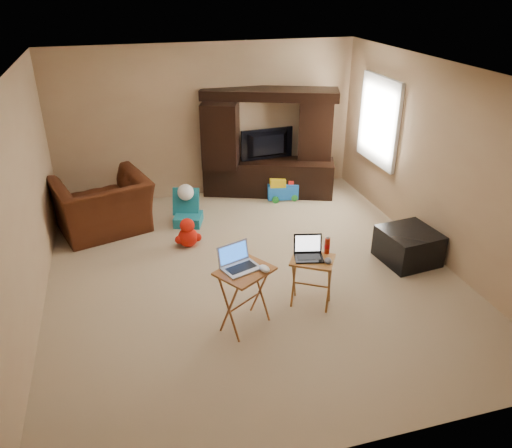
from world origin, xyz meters
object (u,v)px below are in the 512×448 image
object	(u,v)px
child_rocker	(188,208)
plush_toy	(188,232)
entertainment_center	(269,143)
mouse_left	(264,269)
recliner	(103,206)
push_toy	(282,188)
ottoman	(408,246)
water_bottle	(327,246)
television	(269,145)
tray_table_right	(311,282)
tray_table_left	(245,299)
laptop_left	(241,259)
laptop_right	(309,249)
mouse_right	(328,261)

from	to	relation	value
child_rocker	plush_toy	size ratio (longest dim) A/B	1.25
entertainment_center	mouse_left	distance (m)	3.70
recliner	mouse_left	world-z (taller)	recliner
push_toy	ottoman	xyz separation A→B (m)	(0.95, -2.39, 0.02)
push_toy	entertainment_center	bearing A→B (deg)	127.92
push_toy	water_bottle	xyz separation A→B (m)	(-0.44, -2.89, 0.50)
television	child_rocker	xyz separation A→B (m)	(-1.53, -0.83, -0.59)
child_rocker	plush_toy	xyz separation A→B (m)	(-0.11, -0.69, -0.05)
recliner	tray_table_right	distance (m)	3.40
ottoman	tray_table_left	size ratio (longest dim) A/B	0.96
push_toy	tray_table_left	distance (m)	3.48
water_bottle	laptop_left	bearing A→B (deg)	-167.63
tray_table_left	mouse_left	bearing A→B (deg)	-52.67
tray_table_left	entertainment_center	bearing A→B (deg)	36.72
child_rocker	laptop_right	world-z (taller)	laptop_right
child_rocker	tray_table_right	world-z (taller)	tray_table_right
ottoman	water_bottle	xyz separation A→B (m)	(-1.40, -0.50, 0.48)
television	laptop_right	bearing A→B (deg)	76.67
water_bottle	entertainment_center	bearing A→B (deg)	84.84
recliner	entertainment_center	bearing A→B (deg)	178.11
entertainment_center	laptop_right	xyz separation A→B (m)	(-0.53, -3.25, -0.17)
tray_table_left	television	bearing A→B (deg)	36.73
child_rocker	tray_table_right	distance (m)	2.65
entertainment_center	television	distance (m)	0.04
tray_table_right	water_bottle	bearing A→B (deg)	53.34
television	water_bottle	world-z (taller)	television
ottoman	entertainment_center	bearing A→B (deg)	112.41
entertainment_center	plush_toy	xyz separation A→B (m)	(-1.64, -1.52, -0.68)
plush_toy	laptop_left	bearing A→B (deg)	-81.24
child_rocker	mouse_right	size ratio (longest dim) A/B	4.36
laptop_left	mouse_right	world-z (taller)	laptop_left
mouse_left	recliner	bearing A→B (deg)	120.06
mouse_right	mouse_left	bearing A→B (deg)	-170.25
mouse_left	water_bottle	distance (m)	0.90
recliner	water_bottle	world-z (taller)	recliner
television	push_toy	size ratio (longest dim) A/B	1.75
entertainment_center	television	xyz separation A→B (m)	(0.00, 0.00, -0.04)
child_rocker	laptop_left	size ratio (longest dim) A/B	1.45
entertainment_center	tray_table_right	bearing A→B (deg)	-78.03
push_toy	ottoman	world-z (taller)	ottoman
mouse_right	ottoman	bearing A→B (deg)	25.41
child_rocker	push_toy	distance (m)	1.77
tray_table_left	mouse_right	distance (m)	1.00
child_rocker	tray_table_right	size ratio (longest dim) A/B	0.89
recliner	tray_table_right	bearing A→B (deg)	114.87
plush_toy	water_bottle	size ratio (longest dim) A/B	2.31
tray_table_left	laptop_right	bearing A→B (deg)	-18.06
tray_table_left	mouse_right	xyz separation A→B (m)	(0.96, 0.06, 0.28)
entertainment_center	laptop_left	xyz separation A→B (m)	(-1.34, -3.42, -0.07)
recliner	child_rocker	size ratio (longest dim) A/B	2.36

